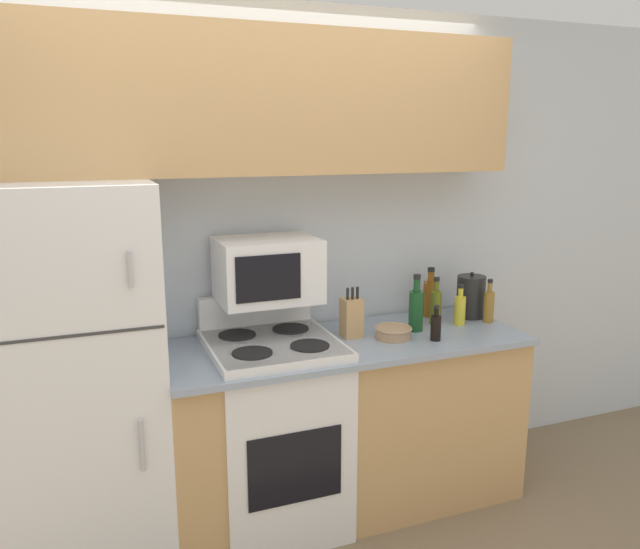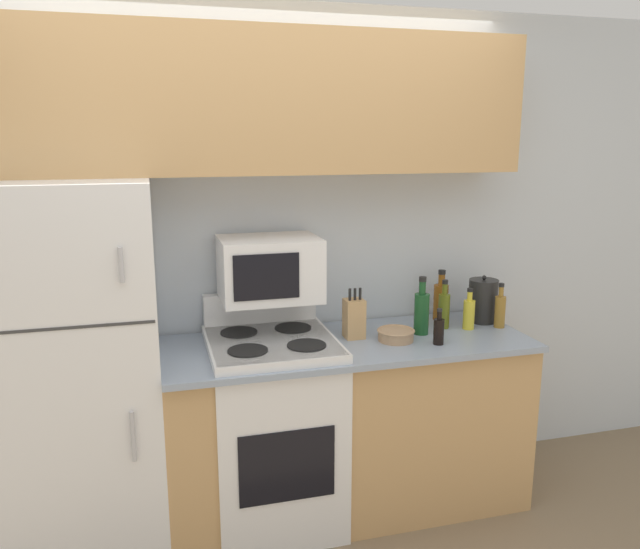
{
  "view_description": "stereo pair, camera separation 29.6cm",
  "coord_description": "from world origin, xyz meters",
  "px_view_note": "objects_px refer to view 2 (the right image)",
  "views": [
    {
      "loc": [
        -0.85,
        -2.41,
        1.9
      ],
      "look_at": [
        0.2,
        0.29,
        1.26
      ],
      "focal_mm": 35.0,
      "sensor_mm": 36.0,
      "label": 1
    },
    {
      "loc": [
        -0.57,
        -2.5,
        1.9
      ],
      "look_at": [
        0.2,
        0.29,
        1.26
      ],
      "focal_mm": 35.0,
      "sensor_mm": 36.0,
      "label": 2
    }
  ],
  "objects_px": {
    "bottle_vinegar": "(500,310)",
    "stove": "(273,428)",
    "bottle_wine_green": "(422,312)",
    "knife_block": "(354,318)",
    "bottle_whiskey": "(441,300)",
    "kettle": "(483,301)",
    "bowl": "(396,334)",
    "refrigerator": "(80,374)",
    "bottle_soy_sauce": "(439,330)",
    "bottle_cooking_spray": "(469,313)",
    "microwave": "(269,269)",
    "bottle_olive_oil": "(444,309)"
  },
  "relations": [
    {
      "from": "stove",
      "to": "knife_block",
      "type": "bearing_deg",
      "value": 5.3
    },
    {
      "from": "refrigerator",
      "to": "bottle_wine_green",
      "type": "distance_m",
      "value": 1.66
    },
    {
      "from": "knife_block",
      "to": "kettle",
      "type": "distance_m",
      "value": 0.77
    },
    {
      "from": "microwave",
      "to": "stove",
      "type": "bearing_deg",
      "value": -98.98
    },
    {
      "from": "refrigerator",
      "to": "bottle_olive_oil",
      "type": "bearing_deg",
      "value": 1.78
    },
    {
      "from": "kettle",
      "to": "bottle_soy_sauce",
      "type": "bearing_deg",
      "value": -144.27
    },
    {
      "from": "bottle_olive_oil",
      "to": "bottle_whiskey",
      "type": "distance_m",
      "value": 0.15
    },
    {
      "from": "knife_block",
      "to": "bottle_wine_green",
      "type": "bearing_deg",
      "value": -5.28
    },
    {
      "from": "stove",
      "to": "bottle_whiskey",
      "type": "bearing_deg",
      "value": 12.13
    },
    {
      "from": "stove",
      "to": "knife_block",
      "type": "xyz_separation_m",
      "value": [
        0.43,
        0.04,
        0.52
      ]
    },
    {
      "from": "bottle_wine_green",
      "to": "bottle_whiskey",
      "type": "relative_size",
      "value": 1.07
    },
    {
      "from": "bottle_vinegar",
      "to": "kettle",
      "type": "distance_m",
      "value": 0.13
    },
    {
      "from": "bottle_cooking_spray",
      "to": "microwave",
      "type": "bearing_deg",
      "value": 173.72
    },
    {
      "from": "kettle",
      "to": "bottle_wine_green",
      "type": "bearing_deg",
      "value": -164.69
    },
    {
      "from": "bottle_soy_sauce",
      "to": "bottle_wine_green",
      "type": "bearing_deg",
      "value": 94.22
    },
    {
      "from": "bottle_olive_oil",
      "to": "bottle_vinegar",
      "type": "xyz_separation_m",
      "value": [
        0.29,
        -0.07,
        -0.01
      ]
    },
    {
      "from": "bottle_soy_sauce",
      "to": "kettle",
      "type": "bearing_deg",
      "value": 35.73
    },
    {
      "from": "bottle_wine_green",
      "to": "knife_block",
      "type": "bearing_deg",
      "value": 174.72
    },
    {
      "from": "microwave",
      "to": "kettle",
      "type": "bearing_deg",
      "value": -0.47
    },
    {
      "from": "bottle_whiskey",
      "to": "bottle_vinegar",
      "type": "xyz_separation_m",
      "value": [
        0.24,
        -0.21,
        -0.02
      ]
    },
    {
      "from": "bottle_vinegar",
      "to": "bottle_wine_green",
      "type": "bearing_deg",
      "value": 178.95
    },
    {
      "from": "bowl",
      "to": "bottle_olive_oil",
      "type": "height_order",
      "value": "bottle_olive_oil"
    },
    {
      "from": "bottle_whiskey",
      "to": "bottle_cooking_spray",
      "type": "relative_size",
      "value": 1.27
    },
    {
      "from": "microwave",
      "to": "bottle_whiskey",
      "type": "height_order",
      "value": "microwave"
    },
    {
      "from": "microwave",
      "to": "bowl",
      "type": "relative_size",
      "value": 2.56
    },
    {
      "from": "refrigerator",
      "to": "bottle_vinegar",
      "type": "distance_m",
      "value": 2.11
    },
    {
      "from": "microwave",
      "to": "bowl",
      "type": "xyz_separation_m",
      "value": [
        0.59,
        -0.19,
        -0.33
      ]
    },
    {
      "from": "bottle_vinegar",
      "to": "stove",
      "type": "bearing_deg",
      "value": 179.96
    },
    {
      "from": "microwave",
      "to": "knife_block",
      "type": "distance_m",
      "value": 0.49
    },
    {
      "from": "bottle_whiskey",
      "to": "kettle",
      "type": "xyz_separation_m",
      "value": [
        0.21,
        -0.09,
        0.01
      ]
    },
    {
      "from": "bottle_olive_oil",
      "to": "kettle",
      "type": "distance_m",
      "value": 0.26
    },
    {
      "from": "microwave",
      "to": "bottle_whiskey",
      "type": "xyz_separation_m",
      "value": [
        0.97,
        0.08,
        -0.25
      ]
    },
    {
      "from": "microwave",
      "to": "bottle_soy_sauce",
      "type": "bearing_deg",
      "value": -21.09
    },
    {
      "from": "bottle_cooking_spray",
      "to": "kettle",
      "type": "xyz_separation_m",
      "value": [
        0.14,
        0.1,
        0.03
      ]
    },
    {
      "from": "refrigerator",
      "to": "bottle_soy_sauce",
      "type": "distance_m",
      "value": 1.68
    },
    {
      "from": "bottle_wine_green",
      "to": "bottle_whiskey",
      "type": "xyz_separation_m",
      "value": [
        0.21,
        0.21,
        -0.01
      ]
    },
    {
      "from": "stove",
      "to": "bowl",
      "type": "bearing_deg",
      "value": -5.71
    },
    {
      "from": "bowl",
      "to": "microwave",
      "type": "bearing_deg",
      "value": 162.11
    },
    {
      "from": "bottle_whiskey",
      "to": "kettle",
      "type": "distance_m",
      "value": 0.23
    },
    {
      "from": "bottle_whiskey",
      "to": "bottle_soy_sauce",
      "type": "distance_m",
      "value": 0.43
    },
    {
      "from": "bowl",
      "to": "bottle_soy_sauce",
      "type": "relative_size",
      "value": 1.04
    },
    {
      "from": "microwave",
      "to": "bottle_whiskey",
      "type": "bearing_deg",
      "value": 4.86
    },
    {
      "from": "microwave",
      "to": "bottle_whiskey",
      "type": "distance_m",
      "value": 1.01
    },
    {
      "from": "knife_block",
      "to": "kettle",
      "type": "relative_size",
      "value": 1.0
    },
    {
      "from": "stove",
      "to": "bowl",
      "type": "distance_m",
      "value": 0.77
    },
    {
      "from": "refrigerator",
      "to": "bowl",
      "type": "bearing_deg",
      "value": -2.88
    },
    {
      "from": "bottle_cooking_spray",
      "to": "bottle_whiskey",
      "type": "bearing_deg",
      "value": 108.63
    },
    {
      "from": "stove",
      "to": "bottle_vinegar",
      "type": "relative_size",
      "value": 4.63
    },
    {
      "from": "stove",
      "to": "bowl",
      "type": "relative_size",
      "value": 5.92
    },
    {
      "from": "bottle_olive_oil",
      "to": "bottle_whiskey",
      "type": "relative_size",
      "value": 0.93
    }
  ]
}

